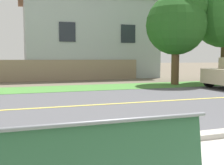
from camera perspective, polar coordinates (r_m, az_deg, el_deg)
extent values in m
plane|color=#665B4C|center=(10.11, -6.26, -3.41)|extent=(140.00, 140.00, 0.00)
cube|color=#ADA89E|center=(4.87, 8.80, -12.15)|extent=(44.00, 0.30, 0.11)
cube|color=#515156|center=(8.67, -4.08, -4.79)|extent=(52.00, 8.00, 0.01)
cube|color=#E0CC4C|center=(8.67, -4.08, -4.76)|extent=(48.00, 0.14, 0.01)
cube|color=#478438|center=(13.58, -9.55, -1.23)|extent=(48.00, 2.80, 0.02)
cube|color=#285138|center=(2.26, -1.88, -15.21)|extent=(1.84, 0.12, 0.52)
cylinder|color=slate|center=(2.17, -1.82, -8.35)|extent=(1.92, 0.04, 0.04)
cylinder|color=black|center=(14.81, 19.90, 0.27)|extent=(0.64, 0.18, 0.64)
cylinder|color=brown|center=(15.76, 13.19, 3.39)|extent=(0.44, 0.44, 2.11)
sphere|color=#23561E|center=(15.86, 13.37, 11.79)|extent=(3.37, 3.37, 3.37)
sphere|color=#23561E|center=(16.03, 15.26, 15.33)|extent=(2.36, 2.36, 2.36)
cube|color=gray|center=(18.40, -13.95, 2.50)|extent=(13.00, 0.36, 1.40)
cube|color=#A3ADB2|center=(22.20, -5.12, 8.90)|extent=(9.78, 6.40, 5.93)
cube|color=#232833|center=(18.62, -9.42, 10.50)|extent=(1.10, 0.06, 1.30)
cube|color=#232833|center=(19.83, 3.43, 10.23)|extent=(1.10, 0.06, 1.30)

